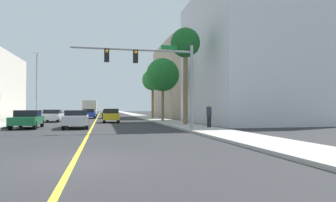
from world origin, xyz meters
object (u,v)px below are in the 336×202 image
Objects in this scene: car_black at (109,114)px; pedestrian at (209,115)px; car_silver at (76,119)px; palm_far at (153,80)px; traffic_signal_mast at (156,67)px; car_yellow at (111,115)px; car_green at (27,119)px; delivery_truck at (90,108)px; palm_near at (185,45)px; car_blue at (89,113)px; palm_mid at (163,75)px; street_lamp at (37,83)px; car_white at (52,115)px.

pedestrian is at bearing -71.93° from car_black.
car_silver is 2.64× the size of pedestrian.
traffic_signal_mast is at bearing -98.91° from palm_far.
car_green is (-6.66, -8.07, -0.02)m from car_yellow.
pedestrian is at bearing -74.80° from delivery_truck.
traffic_signal_mast is at bearing -121.90° from palm_near.
car_blue is 1.02× the size of car_green.
traffic_signal_mast is at bearing -103.22° from palm_mid.
car_black is 0.90× the size of car_silver.
car_blue is 0.98× the size of car_silver.
car_green is (-12.59, -16.09, -4.73)m from palm_far.
palm_far reaches higher than car_black.
palm_far is at bearing 59.62° from car_silver.
delivery_truck is at bearing 74.60° from street_lamp.
car_yellow reaches higher than car_black.
traffic_signal_mast is 5.63m from pedestrian.
street_lamp is 1.95× the size of car_yellow.
car_black is (2.89, -0.79, -0.05)m from car_blue.
car_blue is 1.10× the size of car_yellow.
pedestrian reaches higher than car_green.
palm_mid is at bearing 89.50° from pedestrian.
car_blue is 1.09× the size of car_black.
palm_near is 17.82m from car_white.
pedestrian is at bearing -82.29° from palm_near.
car_yellow reaches higher than car_white.
car_blue is at bearing 123.27° from palm_mid.
palm_near reaches higher than car_blue.
street_lamp reaches higher than car_yellow.
car_white is at bearing -41.75° from street_lamp.
car_green is (2.00, -12.88, -3.86)m from street_lamp.
street_lamp is at bearing -135.47° from car_black.
street_lamp is at bearing 152.55° from car_yellow.
car_green is 10.99m from car_white.
palm_far is at bearing -156.67° from car_white.
car_silver is at bearing -89.72° from delivery_truck.
palm_mid is 4.08× the size of pedestrian.
delivery_truck is at bearing -97.64° from car_white.
palm_far is at bearing 88.91° from palm_mid.
palm_near reaches higher than street_lamp.
palm_mid is at bearing 76.78° from traffic_signal_mast.
street_lamp is 1.75× the size of car_silver.
street_lamp reaches higher than palm_far.
car_white is at bearing -157.75° from palm_far.
car_white is at bearing 167.45° from palm_mid.
car_blue reaches higher than car_silver.
palm_near is 15.78m from palm_far.
palm_far is (0.15, 7.84, 0.10)m from palm_mid.
traffic_signal_mast is 26.58m from car_black.
street_lamp is 12.28m from car_black.
traffic_signal_mast is at bearing -58.72° from street_lamp.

